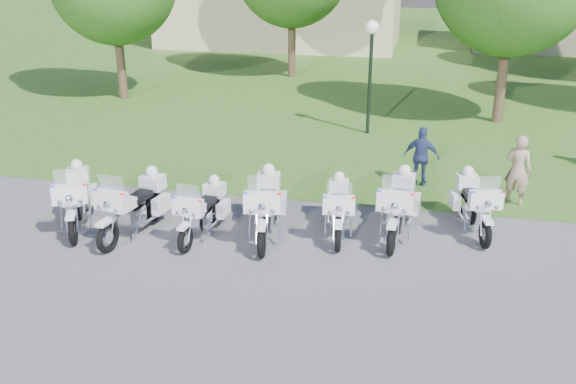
% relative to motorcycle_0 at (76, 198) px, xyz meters
% --- Properties ---
extents(ground, '(100.00, 100.00, 0.00)m').
position_rel_motorcycle_0_xyz_m(ground, '(4.75, -0.48, -0.69)').
color(ground, '#545459').
rests_on(ground, ground).
extents(grass_lawn, '(100.00, 48.00, 0.01)m').
position_rel_motorcycle_0_xyz_m(grass_lawn, '(4.75, 26.52, -0.69)').
color(grass_lawn, '#31591C').
rests_on(grass_lawn, ground).
extents(motorcycle_0, '(1.41, 2.31, 1.65)m').
position_rel_motorcycle_0_xyz_m(motorcycle_0, '(0.00, 0.00, 0.00)').
color(motorcycle_0, black).
rests_on(motorcycle_0, ground).
extents(motorcycle_1, '(1.07, 2.45, 1.66)m').
position_rel_motorcycle_0_xyz_m(motorcycle_1, '(1.49, -0.10, 0.00)').
color(motorcycle_1, black).
rests_on(motorcycle_1, ground).
extents(motorcycle_2, '(0.83, 2.18, 1.47)m').
position_rel_motorcycle_0_xyz_m(motorcycle_2, '(3.01, 0.11, -0.08)').
color(motorcycle_2, black).
rests_on(motorcycle_2, ground).
extents(motorcycle_3, '(1.09, 2.55, 1.72)m').
position_rel_motorcycle_0_xyz_m(motorcycle_3, '(4.38, 0.40, 0.03)').
color(motorcycle_3, black).
rests_on(motorcycle_3, ground).
extents(motorcycle_4, '(0.90, 2.20, 1.48)m').
position_rel_motorcycle_0_xyz_m(motorcycle_4, '(5.94, 0.86, -0.07)').
color(motorcycle_4, black).
rests_on(motorcycle_4, ground).
extents(motorcycle_5, '(0.93, 2.53, 1.70)m').
position_rel_motorcycle_0_xyz_m(motorcycle_5, '(7.26, 1.05, 0.02)').
color(motorcycle_5, black).
rests_on(motorcycle_5, ground).
extents(motorcycle_6, '(1.07, 2.28, 1.55)m').
position_rel_motorcycle_0_xyz_m(motorcycle_6, '(8.92, 1.70, -0.04)').
color(motorcycle_6, black).
rests_on(motorcycle_6, ground).
extents(lamp_post, '(0.44, 0.44, 3.75)m').
position_rel_motorcycle_0_xyz_m(lamp_post, '(5.84, 8.88, 2.17)').
color(lamp_post, black).
rests_on(lamp_post, ground).
extents(building_west, '(14.56, 8.32, 4.10)m').
position_rel_motorcycle_0_xyz_m(building_west, '(-1.25, 27.52, 1.38)').
color(building_west, tan).
rests_on(building_west, ground).
extents(building_east, '(11.44, 7.28, 4.10)m').
position_rel_motorcycle_0_xyz_m(building_east, '(15.75, 29.52, 1.38)').
color(building_east, tan).
rests_on(building_east, ground).
extents(bystander_a, '(0.76, 0.63, 1.77)m').
position_rel_motorcycle_0_xyz_m(bystander_a, '(10.04, 3.49, 0.19)').
color(bystander_a, tan).
rests_on(bystander_a, ground).
extents(bystander_c, '(1.00, 0.54, 1.61)m').
position_rel_motorcycle_0_xyz_m(bystander_c, '(7.69, 4.26, 0.11)').
color(bystander_c, navy).
rests_on(bystander_c, ground).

